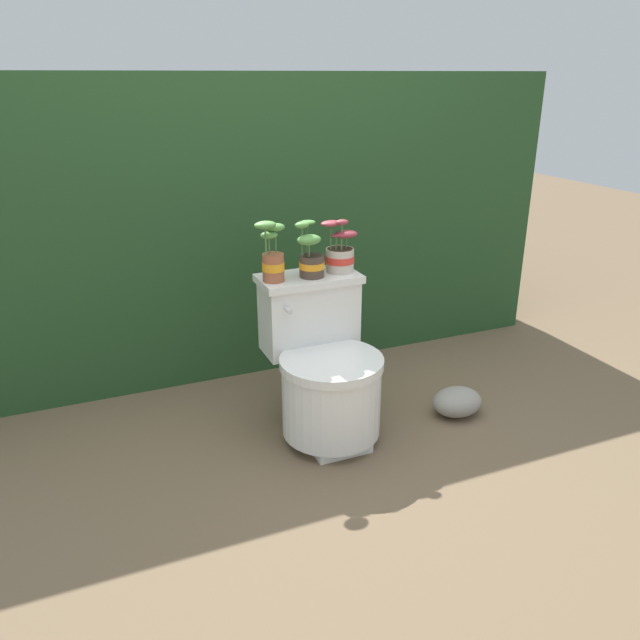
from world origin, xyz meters
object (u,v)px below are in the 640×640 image
toilet (324,370)px  potted_plant_left (272,257)px  potted_plant_midleft (311,258)px  potted_plant_middle (340,254)px  garden_stone (457,402)px

toilet → potted_plant_left: potted_plant_left is taller
potted_plant_left → potted_plant_midleft: size_ratio=1.08×
potted_plant_midleft → potted_plant_middle: 0.14m
potted_plant_middle → garden_stone: potted_plant_middle is taller
potted_plant_middle → garden_stone: 0.85m
potted_plant_left → potted_plant_middle: (0.30, 0.02, -0.02)m
potted_plant_midleft → garden_stone: (0.60, -0.25, -0.66)m
potted_plant_midleft → garden_stone: bearing=-22.5°
potted_plant_left → garden_stone: bearing=-18.6°
potted_plant_middle → potted_plant_left: bearing=-176.9°
toilet → potted_plant_midleft: (-0.00, 0.14, 0.44)m
toilet → potted_plant_midleft: size_ratio=2.79×
toilet → potted_plant_left: size_ratio=2.59×
toilet → potted_plant_middle: 0.49m
potted_plant_midleft → potted_plant_middle: potted_plant_midleft is taller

